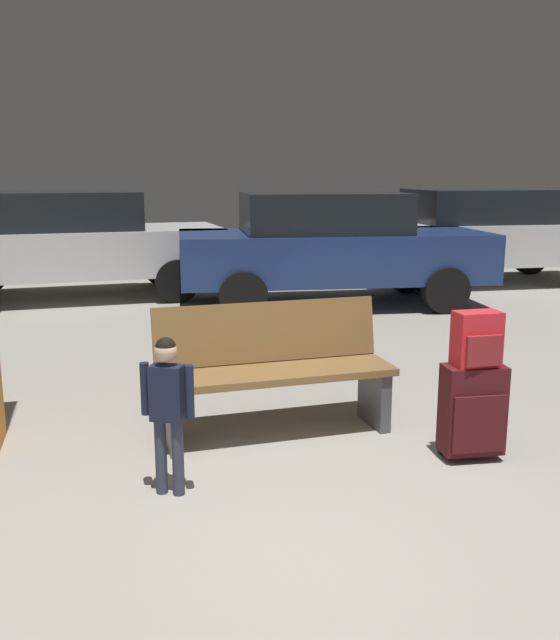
{
  "coord_description": "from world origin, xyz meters",
  "views": [
    {
      "loc": [
        -0.92,
        -2.84,
        1.76
      ],
      "look_at": [
        0.16,
        1.3,
        0.85
      ],
      "focal_mm": 38.69,
      "sensor_mm": 36.0,
      "label": 1
    }
  ],
  "objects_px": {
    "parked_car_near": "(330,246)",
    "child": "(167,399)",
    "parked_car_side": "(483,234)",
    "parked_car_far": "(73,242)",
    "bench": "(274,370)",
    "suitcase": "(473,410)",
    "backpack_bright": "(477,340)"
  },
  "relations": [
    {
      "from": "parked_car_near",
      "to": "parked_car_side",
      "type": "bearing_deg",
      "value": 21.42
    },
    {
      "from": "parked_car_side",
      "to": "parked_car_far",
      "type": "relative_size",
      "value": 1.01
    },
    {
      "from": "parked_car_side",
      "to": "parked_car_far",
      "type": "height_order",
      "value": "same"
    },
    {
      "from": "parked_car_near",
      "to": "bench",
      "type": "bearing_deg",
      "value": -113.19
    },
    {
      "from": "parked_car_near",
      "to": "parked_car_side",
      "type": "height_order",
      "value": "same"
    },
    {
      "from": "parked_car_side",
      "to": "child",
      "type": "bearing_deg",
      "value": -131.8
    },
    {
      "from": "bench",
      "to": "parked_car_far",
      "type": "distance_m",
      "value": 6.04
    },
    {
      "from": "parked_car_side",
      "to": "parked_car_far",
      "type": "distance_m",
      "value": 6.39
    },
    {
      "from": "parked_car_near",
      "to": "child",
      "type": "bearing_deg",
      "value": -117.38
    },
    {
      "from": "bench",
      "to": "backpack_bright",
      "type": "height_order",
      "value": "backpack_bright"
    },
    {
      "from": "suitcase",
      "to": "parked_car_side",
      "type": "xyz_separation_m",
      "value": [
        3.81,
        6.35,
        0.48
      ]
    },
    {
      "from": "suitcase",
      "to": "parked_car_far",
      "type": "distance_m",
      "value": 7.11
    },
    {
      "from": "parked_car_near",
      "to": "parked_car_side",
      "type": "distance_m",
      "value": 3.23
    },
    {
      "from": "bench",
      "to": "suitcase",
      "type": "height_order",
      "value": "bench"
    },
    {
      "from": "suitcase",
      "to": "parked_car_near",
      "type": "height_order",
      "value": "parked_car_near"
    },
    {
      "from": "backpack_bright",
      "to": "child",
      "type": "height_order",
      "value": "backpack_bright"
    },
    {
      "from": "parked_car_side",
      "to": "parked_car_far",
      "type": "xyz_separation_m",
      "value": [
        -6.38,
        0.25,
        0.0
      ]
    },
    {
      "from": "child",
      "to": "parked_car_near",
      "type": "distance_m",
      "value": 5.85
    },
    {
      "from": "child",
      "to": "parked_car_near",
      "type": "xyz_separation_m",
      "value": [
        2.69,
        5.19,
        0.25
      ]
    },
    {
      "from": "parked_car_near",
      "to": "parked_car_far",
      "type": "bearing_deg",
      "value": 156.96
    },
    {
      "from": "child",
      "to": "backpack_bright",
      "type": "bearing_deg",
      "value": 0.42
    },
    {
      "from": "bench",
      "to": "parked_car_near",
      "type": "height_order",
      "value": "parked_car_near"
    },
    {
      "from": "bench",
      "to": "child",
      "type": "relative_size",
      "value": 1.79
    },
    {
      "from": "child",
      "to": "parked_car_side",
      "type": "xyz_separation_m",
      "value": [
        5.69,
        6.37,
        0.25
      ]
    },
    {
      "from": "bench",
      "to": "parked_car_side",
      "type": "height_order",
      "value": "parked_car_side"
    },
    {
      "from": "parked_car_side",
      "to": "parked_car_far",
      "type": "bearing_deg",
      "value": 177.71
    },
    {
      "from": "parked_car_far",
      "to": "backpack_bright",
      "type": "bearing_deg",
      "value": -68.75
    },
    {
      "from": "bench",
      "to": "child",
      "type": "xyz_separation_m",
      "value": [
        -0.8,
        -0.78,
        0.11
      ]
    },
    {
      "from": "bench",
      "to": "suitcase",
      "type": "xyz_separation_m",
      "value": [
        1.08,
        -0.76,
        -0.12
      ]
    },
    {
      "from": "suitcase",
      "to": "parked_car_near",
      "type": "distance_m",
      "value": 5.26
    },
    {
      "from": "parked_car_near",
      "to": "parked_car_side",
      "type": "xyz_separation_m",
      "value": [
        3.01,
        1.18,
        0.0
      ]
    },
    {
      "from": "child",
      "to": "parked_car_far",
      "type": "height_order",
      "value": "parked_car_far"
    }
  ]
}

